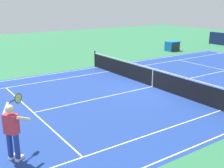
# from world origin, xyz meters

# --- Properties ---
(ground_plane) EXTENTS (60.00, 60.00, 0.00)m
(ground_plane) POSITION_xyz_m (0.00, 0.00, 0.00)
(ground_plane) COLOR #2D7247
(court_slab) EXTENTS (24.20, 11.40, 0.00)m
(court_slab) POSITION_xyz_m (0.00, 0.00, 0.00)
(court_slab) COLOR navy
(court_slab) RESTS_ON ground_plane
(court_line_markings) EXTENTS (23.85, 11.05, 0.01)m
(court_line_markings) POSITION_xyz_m (0.00, 0.00, 0.00)
(court_line_markings) COLOR white
(court_line_markings) RESTS_ON ground_plane
(tennis_net) EXTENTS (0.10, 11.70, 1.08)m
(tennis_net) POSITION_xyz_m (0.00, 0.00, 0.49)
(tennis_net) COLOR #2D2D33
(tennis_net) RESTS_ON ground_plane
(tennis_player_near) EXTENTS (0.79, 1.05, 1.70)m
(tennis_player_near) POSITION_xyz_m (8.02, 3.12, 0.93)
(tennis_player_near) COLOR navy
(tennis_player_near) RESTS_ON ground_plane
(tennis_ball) EXTENTS (0.07, 0.07, 0.07)m
(tennis_ball) POSITION_xyz_m (-1.12, 2.61, 0.03)
(tennis_ball) COLOR #CCE01E
(tennis_ball) RESTS_ON ground_plane
(equipment_cart_tarped) EXTENTS (1.25, 0.84, 0.85)m
(equipment_cart_tarped) POSITION_xyz_m (-9.15, -7.41, 0.44)
(equipment_cart_tarped) COLOR #2D2D33
(equipment_cart_tarped) RESTS_ON ground_plane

